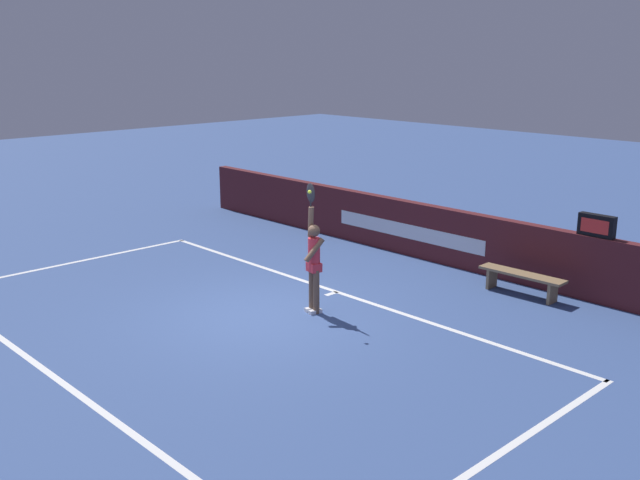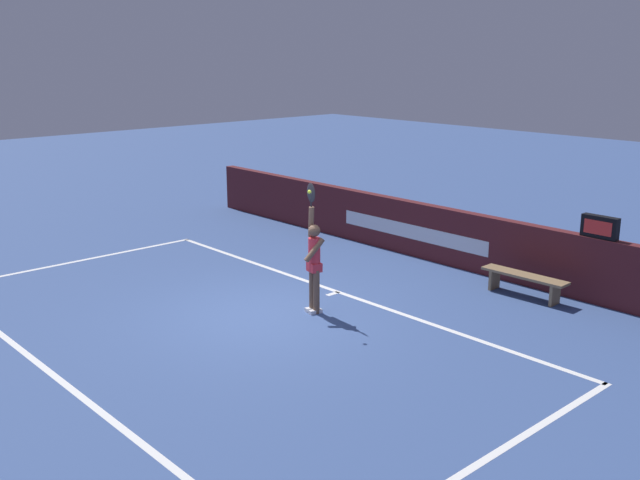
# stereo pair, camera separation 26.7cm
# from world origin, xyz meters

# --- Properties ---
(ground_plane) EXTENTS (60.00, 60.00, 0.00)m
(ground_plane) POSITION_xyz_m (0.00, 0.00, 0.00)
(ground_plane) COLOR #395289
(court_lines) EXTENTS (11.12, 5.79, 0.00)m
(court_lines) POSITION_xyz_m (0.00, -0.95, 0.00)
(court_lines) COLOR white
(court_lines) RESTS_ON ground
(back_wall) EXTENTS (15.97, 0.24, 1.25)m
(back_wall) POSITION_xyz_m (-0.00, 5.00, 0.62)
(back_wall) COLOR #4F1A1E
(back_wall) RESTS_ON ground
(speed_display) EXTENTS (0.68, 0.17, 0.41)m
(speed_display) POSITION_xyz_m (3.64, 4.99, 1.45)
(speed_display) COLOR black
(speed_display) RESTS_ON back_wall
(tennis_player) EXTENTS (0.45, 0.42, 2.36)m
(tennis_player) POSITION_xyz_m (0.51, 0.76, 0.97)
(tennis_player) COLOR brown
(tennis_player) RESTS_ON ground
(tennis_ball) EXTENTS (0.06, 0.06, 0.06)m
(tennis_ball) POSITION_xyz_m (0.71, 0.49, 2.27)
(tennis_ball) COLOR #CDE72F
(courtside_bench_near) EXTENTS (1.72, 0.41, 0.45)m
(courtside_bench_near) POSITION_xyz_m (2.58, 4.30, 0.35)
(courtside_bench_near) COLOR #8C6F4B
(courtside_bench_near) RESTS_ON ground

